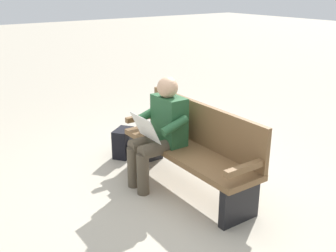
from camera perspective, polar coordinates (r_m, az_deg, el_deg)
ground_plane at (r=4.34m, az=2.60°, el=-8.78°), size 40.00×40.00×0.00m
bench_near at (r=4.18m, az=3.47°, el=-2.98°), size 1.81×0.51×0.90m
person_seated at (r=4.18m, az=-1.10°, el=-0.47°), size 0.58×0.58×1.18m
backpack at (r=5.04m, az=-6.38°, el=-2.46°), size 0.33×0.35×0.36m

